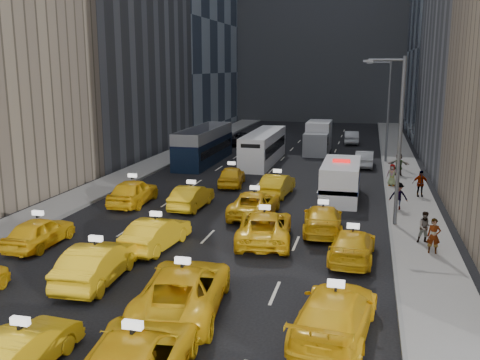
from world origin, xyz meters
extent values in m
plane|color=black|center=(0.00, 0.00, 0.00)|extent=(160.00, 160.00, 0.00)
cube|color=gray|center=(-10.50, 25.00, 0.07)|extent=(3.00, 90.00, 0.15)
cube|color=gray|center=(10.50, 25.00, 0.07)|extent=(3.00, 90.00, 0.15)
cube|color=slate|center=(-9.05, 25.00, 0.09)|extent=(0.15, 90.00, 0.18)
cube|color=slate|center=(9.05, 25.00, 0.09)|extent=(0.15, 90.00, 0.18)
cylinder|color=#595B60|center=(9.30, 12.00, 4.50)|extent=(0.20, 0.20, 9.00)
cylinder|color=#595B60|center=(8.40, 12.00, 8.80)|extent=(1.80, 0.12, 0.12)
cube|color=slate|center=(7.50, 12.00, 8.75)|extent=(0.50, 0.22, 0.12)
cylinder|color=#595B60|center=(9.30, 32.00, 4.50)|extent=(0.20, 0.20, 9.00)
cylinder|color=#595B60|center=(8.40, 32.00, 8.80)|extent=(1.80, 0.12, 0.12)
cube|color=slate|center=(7.50, 32.00, 8.75)|extent=(0.50, 0.22, 0.12)
imported|color=yellow|center=(-1.50, -4.93, 0.66)|extent=(1.67, 4.10, 1.32)
imported|color=yellow|center=(1.90, -4.92, 0.80)|extent=(3.29, 6.05, 1.61)
imported|color=yellow|center=(-2.60, 1.41, 0.80)|extent=(1.94, 4.94, 1.60)
imported|color=yellow|center=(1.62, -0.24, 0.83)|extent=(3.45, 6.25, 1.66)
imported|color=yellow|center=(6.93, -0.89, 0.80)|extent=(2.85, 5.74, 1.60)
imported|color=yellow|center=(-7.41, 4.70, 0.72)|extent=(1.71, 4.23, 1.44)
imported|color=yellow|center=(-1.84, 5.75, 0.74)|extent=(2.06, 4.64, 1.48)
imported|color=yellow|center=(2.95, 7.92, 0.77)|extent=(3.26, 5.81, 1.53)
imported|color=yellow|center=(7.23, 6.37, 0.68)|extent=(2.11, 4.74, 1.35)
imported|color=yellow|center=(-6.41, 13.08, 0.82)|extent=(2.16, 4.90, 1.64)
imported|color=yellow|center=(-2.59, 13.12, 0.71)|extent=(1.68, 4.37, 1.42)
imported|color=yellow|center=(1.51, 12.34, 0.73)|extent=(2.49, 5.26, 1.45)
imported|color=yellow|center=(5.60, 10.11, 0.71)|extent=(2.36, 5.02, 1.42)
imported|color=yellow|center=(-1.78, 19.76, 0.72)|extent=(2.20, 4.39, 1.43)
imported|color=yellow|center=(1.93, 17.57, 0.73)|extent=(1.90, 4.53, 1.46)
cube|color=white|center=(6.09, 17.65, 1.21)|extent=(2.60, 6.17, 2.43)
cylinder|color=black|center=(5.08, 15.51, 0.49)|extent=(0.28, 0.97, 0.97)
cylinder|color=black|center=(7.10, 15.51, 0.49)|extent=(0.28, 0.97, 0.97)
cylinder|color=black|center=(5.08, 19.78, 0.49)|extent=(0.28, 0.97, 0.97)
cylinder|color=black|center=(7.10, 19.78, 0.49)|extent=(0.28, 0.97, 0.97)
cube|color=navy|center=(6.09, 17.65, 1.05)|extent=(2.64, 6.17, 0.28)
cube|color=red|center=(6.09, 17.65, 2.52)|extent=(1.12, 0.44, 0.18)
cube|color=black|center=(-6.54, 28.36, 1.55)|extent=(2.72, 10.74, 3.11)
cylinder|color=black|center=(-7.60, 23.92, 0.55)|extent=(0.28, 1.10, 1.10)
cylinder|color=black|center=(-5.48, 23.92, 0.55)|extent=(0.28, 1.10, 1.10)
cylinder|color=black|center=(-7.60, 32.80, 0.55)|extent=(0.28, 1.10, 1.10)
cylinder|color=black|center=(-5.48, 32.80, 0.55)|extent=(0.28, 1.10, 1.10)
cube|color=white|center=(-1.35, 29.46, 1.39)|extent=(2.47, 10.82, 2.78)
cylinder|color=black|center=(-2.32, 24.97, 0.55)|extent=(0.28, 1.10, 1.10)
cylinder|color=black|center=(-0.38, 24.97, 0.55)|extent=(0.28, 1.10, 1.10)
cylinder|color=black|center=(-2.32, 33.95, 0.55)|extent=(0.28, 1.10, 1.10)
cylinder|color=black|center=(-0.38, 33.95, 0.55)|extent=(0.28, 1.10, 1.10)
cube|color=silver|center=(2.83, 36.44, 1.53)|extent=(3.15, 6.92, 3.05)
cylinder|color=black|center=(1.83, 34.01, 0.55)|extent=(0.28, 1.10, 1.10)
cylinder|color=black|center=(3.82, 34.01, 0.55)|extent=(0.28, 1.10, 1.10)
cylinder|color=black|center=(1.83, 38.88, 0.55)|extent=(0.28, 1.10, 1.10)
cylinder|color=black|center=(3.82, 38.88, 0.55)|extent=(0.28, 1.10, 1.10)
imported|color=#B0B4B8|center=(7.47, 29.61, 0.70)|extent=(1.55, 4.28, 1.40)
imported|color=black|center=(-5.76, 39.97, 0.70)|extent=(2.53, 5.11, 1.40)
imported|color=gray|center=(2.19, 46.42, 0.78)|extent=(2.66, 5.55, 1.56)
imported|color=black|center=(-3.13, 43.98, 0.70)|extent=(2.12, 4.26, 1.39)
imported|color=#AAAEB1|center=(5.87, 43.61, 0.72)|extent=(1.76, 4.45, 1.44)
imported|color=gray|center=(10.79, 7.69, 0.96)|extent=(0.61, 0.42, 1.62)
imported|color=gray|center=(10.57, 9.11, 0.92)|extent=(0.80, 0.52, 1.55)
imported|color=gray|center=(9.60, 15.20, 0.97)|extent=(1.07, 0.47, 1.63)
imported|color=gray|center=(11.13, 18.87, 1.01)|extent=(1.07, 0.61, 1.73)
imported|color=gray|center=(9.47, 21.81, 0.92)|extent=(0.82, 0.55, 1.55)
imported|color=gray|center=(10.10, 25.75, 1.01)|extent=(1.62, 0.53, 1.73)
camera|label=1|loc=(7.68, -16.83, 8.49)|focal=40.00mm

